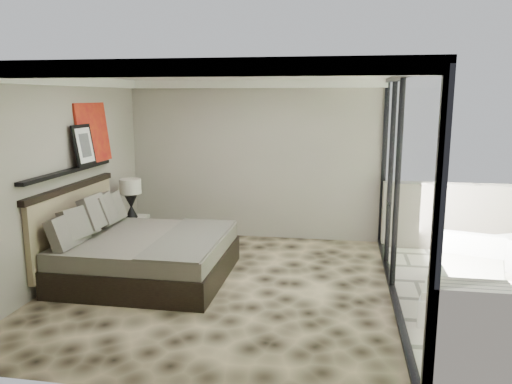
% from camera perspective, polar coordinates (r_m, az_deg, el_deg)
% --- Properties ---
extents(floor, '(5.00, 5.00, 0.00)m').
position_cam_1_polar(floor, '(6.86, -3.92, -10.70)').
color(floor, black).
rests_on(floor, ground).
extents(ceiling, '(4.50, 5.00, 0.02)m').
position_cam_1_polar(ceiling, '(6.38, -4.26, 13.29)').
color(ceiling, silver).
rests_on(ceiling, back_wall).
extents(back_wall, '(4.50, 0.02, 2.80)m').
position_cam_1_polar(back_wall, '(8.88, -0.24, 3.64)').
color(back_wall, gray).
rests_on(back_wall, floor).
extents(left_wall, '(0.02, 5.00, 2.80)m').
position_cam_1_polar(left_wall, '(7.34, -21.34, 1.36)').
color(left_wall, gray).
rests_on(left_wall, floor).
extents(glass_wall, '(0.08, 5.00, 2.80)m').
position_cam_1_polar(glass_wall, '(6.33, 16.11, 0.27)').
color(glass_wall, white).
rests_on(glass_wall, floor).
extents(picture_ledge, '(0.12, 2.20, 0.05)m').
position_cam_1_polar(picture_ledge, '(7.38, -20.59, 2.24)').
color(picture_ledge, black).
rests_on(picture_ledge, left_wall).
extents(bed, '(2.24, 2.16, 1.24)m').
position_cam_1_polar(bed, '(7.24, -13.00, -6.74)').
color(bed, black).
rests_on(bed, floor).
extents(nightstand, '(0.62, 0.62, 0.53)m').
position_cam_1_polar(nightstand, '(8.74, -14.24, -4.40)').
color(nightstand, black).
rests_on(nightstand, floor).
extents(table_lamp, '(0.36, 0.36, 0.65)m').
position_cam_1_polar(table_lamp, '(8.56, -14.13, -0.11)').
color(table_lamp, black).
rests_on(table_lamp, nightstand).
extents(abstract_canvas, '(0.13, 0.90, 0.90)m').
position_cam_1_polar(abstract_canvas, '(8.00, -18.14, 6.45)').
color(abstract_canvas, '#AE2C0E').
rests_on(abstract_canvas, picture_ledge).
extents(framed_print, '(0.11, 0.50, 0.60)m').
position_cam_1_polar(framed_print, '(7.64, -19.09, 5.07)').
color(framed_print, black).
rests_on(framed_print, picture_ledge).
extents(lounger, '(1.32, 1.95, 0.70)m').
position_cam_1_polar(lounger, '(6.76, 22.78, -9.92)').
color(lounger, silver).
rests_on(lounger, terrace_slab).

